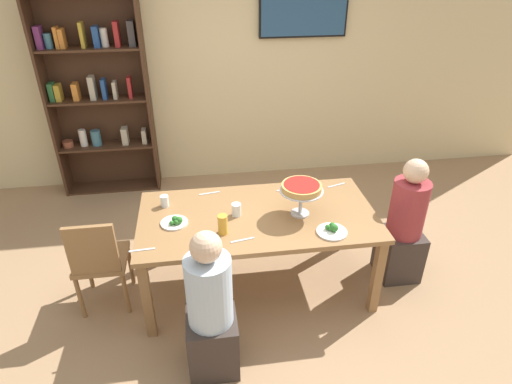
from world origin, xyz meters
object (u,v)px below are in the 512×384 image
Objects in this scene: diner_head_east at (404,229)px; cutlery_knife_far at (286,189)px; diner_near_left at (211,314)px; cutlery_fork_far at (242,240)px; chair_head_west at (99,259)px; water_glass_clear_far at (236,210)px; salad_plate_near_diner at (175,222)px; beer_glass_amber_tall at (223,224)px; water_glass_clear_near at (165,201)px; deep_dish_pizza_stand at (301,189)px; salad_plate_far_diner at (332,230)px; bookshelf at (99,95)px; cutlery_knife_near at (209,193)px; dining_table at (258,223)px; cutlery_spare_fork at (142,250)px; cutlery_fork_near at (336,185)px; television at (304,11)px.

diner_head_east reaches higher than cutlery_knife_far.
diner_near_left is 0.58m from cutlery_fork_far.
chair_head_west is at bearing 0.82° from diner_head_east.
diner_head_east is 11.15× the size of water_glass_clear_far.
water_glass_clear_far is (0.48, 0.06, 0.03)m from salad_plate_near_diner.
beer_glass_amber_tall reaches higher than water_glass_clear_near.
salad_plate_far_diner is at bearing -57.90° from deep_dish_pizza_stand.
bookshelf reaches higher than cutlery_knife_far.
chair_head_west is (-2.53, -0.04, -0.01)m from diner_head_east.
beer_glass_amber_tall is (0.36, -0.17, 0.06)m from salad_plate_near_diner.
water_glass_clear_near is (-0.44, 0.45, -0.03)m from beer_glass_amber_tall.
bookshelf reaches higher than cutlery_knife_near.
cutlery_spare_fork is (-0.88, -0.34, 0.08)m from dining_table.
dining_table is 0.37m from cutlery_fork_far.
water_glass_clear_near is at bearing -7.56° from diner_head_east.
dining_table is 0.66m from salad_plate_near_diner.
cutlery_fork_far is at bearing -150.01° from deep_dish_pizza_stand.
deep_dish_pizza_stand is 1.49× the size of salad_plate_far_diner.
dining_table is 2.55m from bookshelf.
salad_plate_near_diner reaches higher than cutlery_spare_fork.
cutlery_knife_far is at bearing 27.33° from cutlery_spare_fork.
salad_plate_near_diner is at bearing 0.34° from diner_head_east.
salad_plate_far_diner is 2.43× the size of water_glass_clear_near.
cutlery_fork_far is at bearing 19.73° from cutlery_fork_near.
dining_table is at bearing 3.60° from salad_plate_near_diner.
dining_table is 8.18× the size of salad_plate_far_diner.
television is 1.14× the size of chair_head_west.
cutlery_fork_near is (1.41, 0.41, -0.02)m from salad_plate_near_diner.
cutlery_fork_near is (1.06, 0.58, -0.08)m from beer_glass_amber_tall.
deep_dish_pizza_stand reaches higher than salad_plate_near_diner.
beer_glass_amber_tall is 1.63× the size of water_glass_clear_near.
cutlery_fork_far is (-0.93, -0.69, 0.00)m from cutlery_fork_near.
water_glass_clear_far is 0.42m from cutlery_knife_near.
cutlery_knife_far is (0.47, 0.35, -0.05)m from water_glass_clear_far.
cutlery_fork_far is at bearing -111.99° from television.
dining_table is 0.61m from salad_plate_far_diner.
salad_plate_far_diner is at bearing -10.28° from cutlery_fork_far.
cutlery_knife_far is at bearing -106.45° from television.
dining_table is 10.49× the size of cutlery_knife_far.
water_glass_clear_near is 0.53× the size of cutlery_fork_far.
salad_plate_near_diner is 0.51m from cutlery_knife_near.
beer_glass_amber_tall is 0.86× the size of cutlery_knife_far.
water_glass_clear_far is 0.79m from cutlery_spare_fork.
diner_head_east is 6.39× the size of cutlery_spare_fork.
cutlery_fork_near is at bearing -36.24° from bookshelf.
water_glass_clear_far is (1.32, -2.00, -0.36)m from bookshelf.
diner_near_left is 6.39× the size of cutlery_fork_far.
salad_plate_far_diner is 1.37m from water_glass_clear_near.
deep_dish_pizza_stand is 2.21× the size of beer_glass_amber_tall.
water_glass_clear_far is (0.26, 0.79, 0.30)m from diner_near_left.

